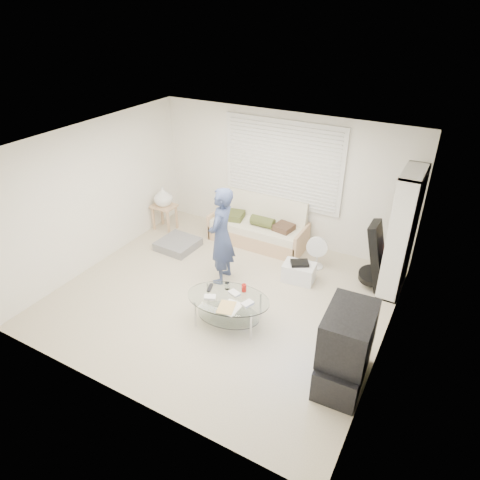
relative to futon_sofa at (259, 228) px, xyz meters
The scene contains 13 objects.
ground 1.91m from the futon_sofa, 81.43° to the right, with size 5.00×5.00×0.00m, color tan.
room_shell 1.94m from the futon_sofa, 78.54° to the right, with size 5.02×4.52×2.51m.
window_blinds 1.32m from the futon_sofa, 49.64° to the left, with size 2.32×0.08×1.62m.
futon_sofa is the anchor object (origin of this frame).
grey_floor_pillow 1.59m from the futon_sofa, 142.96° to the right, with size 0.69×0.69×0.16m, color slate.
side_table 2.02m from the futon_sofa, 167.35° to the right, with size 0.47×0.38×0.93m.
bookshelf 2.72m from the futon_sofa, ahead, with size 0.32×0.86×2.05m.
guitar_case 2.38m from the futon_sofa, 10.55° to the right, with size 0.45×0.43×1.15m.
floor_fan 1.35m from the futon_sofa, 13.18° to the right, with size 0.38×0.25×0.62m.
storage_bin 1.45m from the futon_sofa, 35.07° to the right, with size 0.56×0.42×0.37m.
tv_unit 3.60m from the futon_sofa, 46.39° to the right, with size 0.59×1.01×1.07m.
coffee_table 2.45m from the futon_sofa, 73.54° to the right, with size 1.34×0.98×0.57m.
standing_person 1.54m from the futon_sofa, 88.50° to the right, with size 0.61×0.40×1.68m, color #35446D.
Camera 1 is at (2.93, -4.70, 4.22)m, focal length 32.00 mm.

